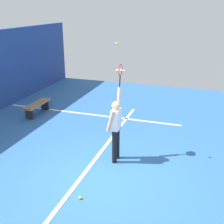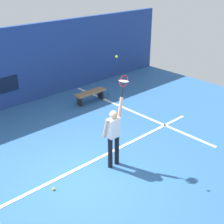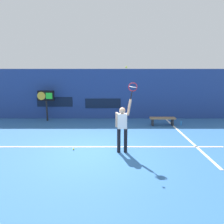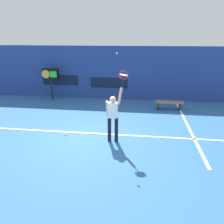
{
  "view_description": "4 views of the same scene",
  "coord_description": "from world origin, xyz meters",
  "px_view_note": "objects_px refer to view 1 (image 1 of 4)",
  "views": [
    {
      "loc": [
        -5.61,
        -2.11,
        3.98
      ],
      "look_at": [
        1.15,
        0.15,
        1.31
      ],
      "focal_mm": 46.0,
      "sensor_mm": 36.0,
      "label": 1
    },
    {
      "loc": [
        -4.18,
        -5.49,
        5.16
      ],
      "look_at": [
        1.08,
        0.19,
        1.54
      ],
      "focal_mm": 50.97,
      "sensor_mm": 36.0,
      "label": 2
    },
    {
      "loc": [
        0.57,
        -7.53,
        3.0
      ],
      "look_at": [
        0.54,
        0.25,
        1.47
      ],
      "focal_mm": 34.2,
      "sensor_mm": 36.0,
      "label": 3
    },
    {
      "loc": [
        1.85,
        -7.24,
        3.66
      ],
      "look_at": [
        0.85,
        0.44,
        0.96
      ],
      "focal_mm": 35.56,
      "sensor_mm": 36.0,
      "label": 4
    }
  ],
  "objects_px": {
    "water_bottle": "(51,103)",
    "spare_ball": "(80,198)",
    "tennis_racket": "(120,71)",
    "court_bench": "(37,106)",
    "tennis_player": "(116,126)",
    "tennis_ball": "(117,44)"
  },
  "relations": [
    {
      "from": "water_bottle",
      "to": "spare_ball",
      "type": "height_order",
      "value": "water_bottle"
    },
    {
      "from": "tennis_racket",
      "to": "court_bench",
      "type": "relative_size",
      "value": 0.44
    },
    {
      "from": "tennis_player",
      "to": "spare_ball",
      "type": "xyz_separation_m",
      "value": [
        -1.85,
        0.22,
        -0.98
      ]
    },
    {
      "from": "tennis_player",
      "to": "water_bottle",
      "type": "distance_m",
      "value": 5.32
    },
    {
      "from": "tennis_ball",
      "to": "water_bottle",
      "type": "height_order",
      "value": "tennis_ball"
    },
    {
      "from": "tennis_racket",
      "to": "spare_ball",
      "type": "bearing_deg",
      "value": 174.16
    },
    {
      "from": "court_bench",
      "to": "tennis_racket",
      "type": "bearing_deg",
      "value": -117.58
    },
    {
      "from": "tennis_ball",
      "to": "court_bench",
      "type": "xyz_separation_m",
      "value": [
        2.3,
        3.92,
        -2.77
      ]
    },
    {
      "from": "tennis_player",
      "to": "tennis_racket",
      "type": "bearing_deg",
      "value": -0.69
    },
    {
      "from": "tennis_player",
      "to": "spare_ball",
      "type": "height_order",
      "value": "tennis_player"
    },
    {
      "from": "tennis_ball",
      "to": "spare_ball",
      "type": "relative_size",
      "value": 1.0
    },
    {
      "from": "water_bottle",
      "to": "tennis_racket",
      "type": "bearing_deg",
      "value": -128.13
    },
    {
      "from": "tennis_player",
      "to": "water_bottle",
      "type": "bearing_deg",
      "value": 48.81
    },
    {
      "from": "tennis_player",
      "to": "spare_ball",
      "type": "relative_size",
      "value": 29.26
    },
    {
      "from": "tennis_player",
      "to": "court_bench",
      "type": "xyz_separation_m",
      "value": [
        2.42,
        3.95,
        -0.67
      ]
    },
    {
      "from": "tennis_player",
      "to": "tennis_ball",
      "type": "relative_size",
      "value": 29.26
    },
    {
      "from": "tennis_ball",
      "to": "water_bottle",
      "type": "relative_size",
      "value": 0.28
    },
    {
      "from": "tennis_player",
      "to": "tennis_racket",
      "type": "xyz_separation_m",
      "value": [
        0.35,
        -0.0,
        1.38
      ]
    },
    {
      "from": "water_bottle",
      "to": "spare_ball",
      "type": "xyz_separation_m",
      "value": [
        -5.3,
        -3.73,
        -0.09
      ]
    },
    {
      "from": "spare_ball",
      "to": "tennis_ball",
      "type": "bearing_deg",
      "value": -5.73
    },
    {
      "from": "tennis_ball",
      "to": "water_bottle",
      "type": "distance_m",
      "value": 5.95
    },
    {
      "from": "tennis_player",
      "to": "tennis_ball",
      "type": "distance_m",
      "value": 2.1
    }
  ]
}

